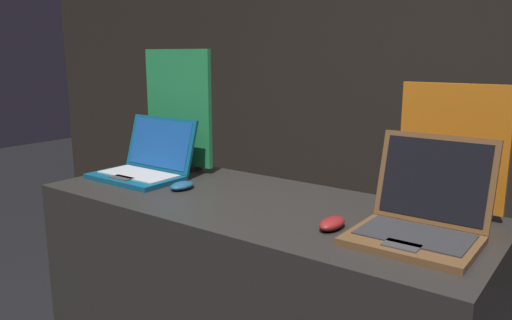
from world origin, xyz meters
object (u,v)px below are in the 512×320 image
object	(u,v)px
laptop_back	(421,216)
promo_stand_front	(178,112)
promo_stand_back	(452,153)
mouse_front	(182,186)
laptop_front	(145,164)
mouse_back	(332,223)

from	to	relation	value
laptop_back	promo_stand_front	bearing A→B (deg)	169.18
laptop_back	promo_stand_back	bearing A→B (deg)	90.00
mouse_front	laptop_front	bearing A→B (deg)	168.95
laptop_front	laptop_back	world-z (taller)	laptop_back
promo_stand_front	mouse_front	bearing A→B (deg)	-44.03
mouse_back	mouse_front	bearing A→B (deg)	175.33
laptop_back	mouse_back	distance (m)	0.26
mouse_front	laptop_back	world-z (taller)	laptop_back
mouse_front	promo_stand_back	world-z (taller)	promo_stand_back
laptop_front	promo_stand_front	size ratio (longest dim) A/B	0.71
promo_stand_back	mouse_back	bearing A→B (deg)	-123.51
laptop_front	promo_stand_front	world-z (taller)	promo_stand_front
mouse_front	promo_stand_front	size ratio (longest dim) A/B	0.20
mouse_front	promo_stand_front	distance (m)	0.44
laptop_front	promo_stand_back	bearing A→B (deg)	11.86
laptop_back	promo_stand_back	xyz separation A→B (m)	(0.00, 0.27, 0.14)
mouse_front	mouse_back	xyz separation A→B (m)	(0.68, -0.06, 0.00)
promo_stand_front	promo_stand_back	size ratio (longest dim) A/B	1.26
laptop_front	promo_stand_back	world-z (taller)	promo_stand_back
laptop_front	promo_stand_back	xyz separation A→B (m)	(1.18, 0.25, 0.14)
laptop_front	mouse_front	world-z (taller)	laptop_front
laptop_front	mouse_front	size ratio (longest dim) A/B	3.49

